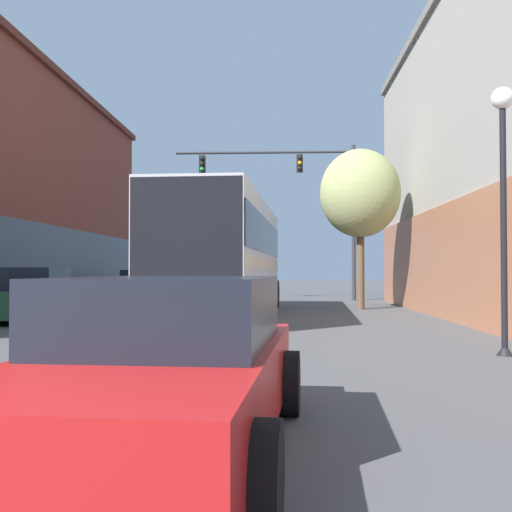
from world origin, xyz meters
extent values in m
cube|color=silver|center=(0.00, 14.53, 0.00)|extent=(0.14, 41.06, 0.01)
cube|color=#4C515B|center=(-6.55, 20.34, 1.60)|extent=(0.24, 28.18, 3.20)
cube|color=#A86647|center=(7.55, 13.18, 1.60)|extent=(0.24, 22.77, 3.20)
cube|color=#B7B7BC|center=(1.23, 16.00, 1.82)|extent=(3.03, 11.36, 3.19)
cube|color=black|center=(1.23, 16.00, 2.39)|extent=(3.06, 11.14, 1.02)
cube|color=beige|center=(1.23, 16.00, 1.56)|extent=(3.06, 11.25, 0.32)
cube|color=black|center=(0.95, 10.40, 1.82)|extent=(2.41, 0.18, 3.06)
cylinder|color=black|center=(0.16, 19.55, 0.50)|extent=(0.35, 1.01, 1.00)
cylinder|color=black|center=(2.67, 19.42, 0.50)|extent=(0.35, 1.01, 1.00)
cylinder|color=black|center=(-0.20, 12.58, 0.50)|extent=(0.35, 1.01, 1.00)
cylinder|color=black|center=(2.31, 12.46, 0.50)|extent=(0.35, 1.01, 1.00)
cube|color=red|center=(2.12, 2.35, 0.48)|extent=(1.90, 4.28, 0.62)
cube|color=black|center=(2.13, 2.60, 1.05)|extent=(1.65, 2.27, 0.53)
cylinder|color=black|center=(1.34, 3.70, 0.30)|extent=(0.26, 0.62, 0.61)
cylinder|color=black|center=(3.05, 3.59, 0.30)|extent=(0.26, 0.62, 0.61)
cylinder|color=black|center=(2.90, 1.00, 0.30)|extent=(0.26, 0.62, 0.61)
cube|color=#285633|center=(-3.92, 14.09, 0.49)|extent=(2.28, 4.60, 0.67)
cube|color=black|center=(-3.89, 13.87, 1.13)|extent=(1.89, 2.48, 0.61)
cylinder|color=black|center=(-4.99, 15.34, 0.28)|extent=(0.28, 0.58, 0.56)
cylinder|color=black|center=(-3.17, 15.56, 0.28)|extent=(0.28, 0.58, 0.56)
cylinder|color=black|center=(-2.85, 12.83, 0.28)|extent=(0.28, 0.58, 0.56)
cube|color=#285633|center=(-4.18, 27.83, 0.50)|extent=(1.85, 3.84, 0.68)
cube|color=black|center=(-4.18, 27.64, 1.11)|extent=(1.67, 2.01, 0.54)
cylinder|color=black|center=(-5.12, 29.00, 0.29)|extent=(0.23, 0.57, 0.57)
cylinder|color=black|center=(-3.27, 29.03, 0.29)|extent=(0.23, 0.57, 0.57)
cylinder|color=black|center=(-5.09, 26.63, 0.29)|extent=(0.23, 0.57, 0.57)
cylinder|color=black|center=(-3.24, 26.66, 0.29)|extent=(0.23, 0.57, 0.57)
cylinder|color=#333338|center=(6.16, 25.06, 3.52)|extent=(0.18, 0.18, 7.04)
cylinder|color=#333338|center=(2.10, 25.06, 6.74)|extent=(8.10, 0.12, 0.12)
cube|color=black|center=(3.73, 25.06, 6.22)|extent=(0.28, 0.24, 0.80)
sphere|color=black|center=(3.73, 24.91, 6.47)|extent=(0.18, 0.18, 0.18)
sphere|color=orange|center=(3.73, 24.91, 6.22)|extent=(0.18, 0.18, 0.18)
sphere|color=black|center=(3.73, 24.91, 5.97)|extent=(0.18, 0.18, 0.18)
cube|color=black|center=(-0.73, 25.06, 6.22)|extent=(0.28, 0.24, 0.80)
sphere|color=black|center=(-0.73, 24.91, 6.47)|extent=(0.18, 0.18, 0.18)
sphere|color=black|center=(-0.73, 24.91, 6.22)|extent=(0.18, 0.18, 0.18)
sphere|color=green|center=(-0.73, 24.91, 5.97)|extent=(0.18, 0.18, 0.18)
cone|color=black|center=(6.55, 7.68, 0.10)|extent=(0.26, 0.26, 0.20)
cylinder|color=black|center=(6.55, 7.68, 2.01)|extent=(0.10, 0.10, 4.02)
sphere|color=white|center=(6.55, 7.68, 4.15)|extent=(0.36, 0.36, 0.36)
cylinder|color=brown|center=(5.68, 18.93, 1.43)|extent=(0.27, 0.27, 2.87)
ellipsoid|color=#99A366|center=(5.68, 18.93, 4.06)|extent=(2.81, 2.53, 3.09)
camera|label=1|loc=(3.02, -2.09, 1.37)|focal=42.00mm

